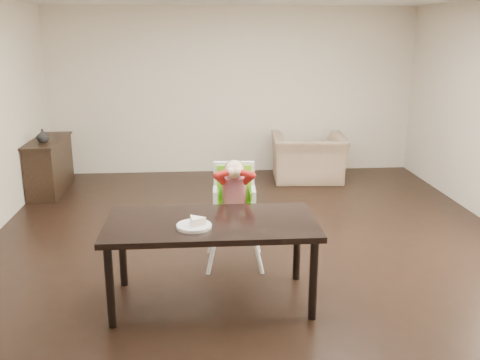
# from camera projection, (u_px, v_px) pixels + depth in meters

# --- Properties ---
(ground) EXTENTS (7.00, 7.00, 0.00)m
(ground) POSITION_uv_depth(u_px,v_px,m) (255.00, 252.00, 5.79)
(ground) COLOR black
(ground) RESTS_ON ground
(room_walls) EXTENTS (6.02, 7.02, 2.71)m
(room_walls) POSITION_uv_depth(u_px,v_px,m) (256.00, 79.00, 5.29)
(room_walls) COLOR beige
(room_walls) RESTS_ON ground
(dining_table) EXTENTS (1.80, 0.90, 0.75)m
(dining_table) POSITION_uv_depth(u_px,v_px,m) (211.00, 230.00, 4.57)
(dining_table) COLOR black
(dining_table) RESTS_ON ground
(high_chair) EXTENTS (0.48, 0.48, 1.09)m
(high_chair) POSITION_uv_depth(u_px,v_px,m) (234.00, 191.00, 5.35)
(high_chair) COLOR white
(high_chair) RESTS_ON ground
(plate) EXTENTS (0.33, 0.33, 0.08)m
(plate) POSITION_uv_depth(u_px,v_px,m) (195.00, 224.00, 4.40)
(plate) COLOR white
(plate) RESTS_ON dining_table
(armchair) EXTENTS (1.17, 0.81, 0.98)m
(armchair) POSITION_uv_depth(u_px,v_px,m) (308.00, 150.00, 8.43)
(armchair) COLOR #997D61
(armchair) RESTS_ON ground
(sideboard) EXTENTS (0.44, 1.26, 0.79)m
(sideboard) POSITION_uv_depth(u_px,v_px,m) (50.00, 166.00, 7.86)
(sideboard) COLOR black
(sideboard) RESTS_ON ground
(vase) EXTENTS (0.20, 0.20, 0.18)m
(vase) POSITION_uv_depth(u_px,v_px,m) (43.00, 136.00, 7.54)
(vase) COLOR #99999E
(vase) RESTS_ON sideboard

